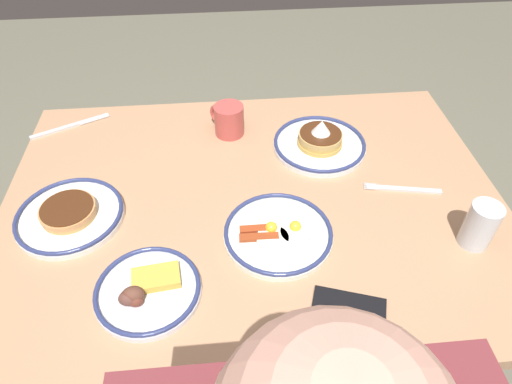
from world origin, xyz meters
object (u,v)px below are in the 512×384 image
at_px(butter_knife, 71,126).
at_px(cell_phone, 349,308).
at_px(plate_far_companion, 320,142).
at_px(fork_near, 402,189).
at_px(plate_center_pancakes, 147,290).
at_px(coffee_mug, 228,119).
at_px(plate_near_main, 69,215).
at_px(plate_far_side, 278,234).
at_px(drinking_glass, 479,227).

bearing_deg(butter_knife, cell_phone, 134.69).
xyz_separation_m(plate_far_companion, fork_near, (-0.18, 0.19, -0.02)).
xyz_separation_m(plate_center_pancakes, plate_far_companion, (-0.44, -0.44, 0.01)).
bearing_deg(coffee_mug, plate_near_main, 38.61).
height_order(plate_near_main, coffee_mug, coffee_mug).
bearing_deg(plate_far_companion, plate_center_pancakes, 45.19).
bearing_deg(plate_far_companion, plate_near_main, 18.62).
distance_m(plate_far_side, butter_knife, 0.74).
distance_m(plate_near_main, plate_far_companion, 0.68).
xyz_separation_m(plate_far_side, coffee_mug, (0.09, -0.41, 0.03)).
xyz_separation_m(fork_near, butter_knife, (0.90, -0.36, -0.00)).
relative_size(plate_near_main, cell_phone, 1.75).
bearing_deg(cell_phone, butter_knife, -26.78).
distance_m(plate_far_side, drinking_glass, 0.44).
bearing_deg(plate_center_pancakes, fork_near, -157.49).
bearing_deg(fork_near, plate_far_companion, -46.84).
bearing_deg(cell_phone, plate_far_companion, -76.03).
bearing_deg(drinking_glass, plate_far_side, -6.96).
xyz_separation_m(plate_center_pancakes, butter_knife, (0.28, -0.61, -0.01)).
xyz_separation_m(plate_center_pancakes, drinking_glass, (-0.72, -0.07, 0.03)).
height_order(plate_near_main, cell_phone, plate_near_main).
relative_size(plate_near_main, plate_center_pancakes, 1.16).
height_order(plate_center_pancakes, fork_near, plate_center_pancakes).
xyz_separation_m(plate_center_pancakes, coffee_mug, (-0.19, -0.54, 0.03)).
relative_size(plate_far_side, cell_phone, 1.73).
xyz_separation_m(drinking_glass, cell_phone, (0.32, 0.15, -0.05)).
height_order(cell_phone, fork_near, cell_phone).
relative_size(plate_center_pancakes, plate_far_companion, 0.84).
relative_size(plate_center_pancakes, coffee_mug, 2.20).
xyz_separation_m(cell_phone, fork_near, (-0.22, -0.33, -0.00)).
distance_m(plate_near_main, drinking_glass, 0.93).
bearing_deg(plate_far_side, plate_center_pancakes, 24.19).
bearing_deg(butter_knife, plate_near_main, 101.48).
bearing_deg(cell_phone, plate_near_main, -8.03).
relative_size(drinking_glass, butter_knife, 0.51).
relative_size(plate_far_side, butter_knife, 1.15).
distance_m(plate_near_main, plate_center_pancakes, 0.30).
height_order(plate_far_side, cell_phone, plate_far_side).
bearing_deg(plate_near_main, drinking_glass, 170.49).
relative_size(plate_near_main, plate_far_side, 1.01).
height_order(plate_near_main, butter_knife, plate_near_main).
height_order(fork_near, butter_knife, same).
bearing_deg(cell_phone, drinking_glass, -137.04).
relative_size(fork_near, butter_knife, 0.89).
height_order(plate_near_main, fork_near, plate_near_main).
bearing_deg(coffee_mug, cell_phone, 108.77).
height_order(drinking_glass, cell_phone, drinking_glass).
relative_size(plate_near_main, butter_knife, 1.16).
bearing_deg(plate_center_pancakes, coffee_mug, -109.55).
height_order(coffee_mug, drinking_glass, drinking_glass).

